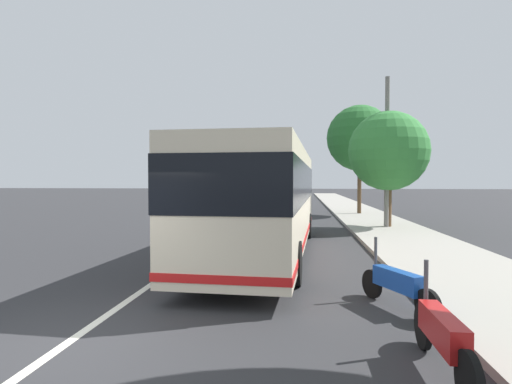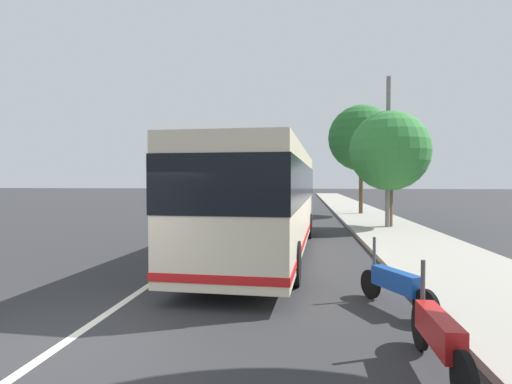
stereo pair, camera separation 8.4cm
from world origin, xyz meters
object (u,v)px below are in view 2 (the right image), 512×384
car_side_street (232,201)px  coach_bus (266,195)px  utility_pole (388,153)px  motorcycle_far_end (395,285)px  roadside_tree_far_block (361,138)px  car_ahead_same_lane (244,198)px  roadside_tree_mid_block (390,151)px  motorcycle_mid_row (438,337)px

car_side_street → coach_bus: bearing=10.9°
utility_pole → motorcycle_far_end: bearing=169.4°
car_side_street → roadside_tree_far_block: 11.21m
coach_bus → car_ahead_same_lane: coach_bus is taller
roadside_tree_far_block → car_ahead_same_lane: bearing=43.8°
roadside_tree_mid_block → roadside_tree_far_block: size_ratio=0.77×
car_ahead_same_lane → car_side_street: car_side_street is taller
coach_bus → roadside_tree_far_block: bearing=-15.4°
coach_bus → car_ahead_same_lane: 25.06m
roadside_tree_mid_block → motorcycle_mid_row: bearing=170.7°
car_side_street → roadside_tree_mid_block: (-11.88, -9.71, 3.00)m
roadside_tree_mid_block → roadside_tree_far_block: (7.85, 0.24, 1.42)m
coach_bus → car_side_street: (19.06, 4.46, -1.14)m
coach_bus → utility_pole: bearing=-33.3°
roadside_tree_mid_block → motorcycle_far_end: bearing=169.1°
motorcycle_far_end → car_side_street: size_ratio=0.45×
coach_bus → car_ahead_same_lane: (24.67, 4.25, -1.15)m
car_ahead_same_lane → car_side_street: bearing=-1.8°
utility_pole → roadside_tree_mid_block: bearing=-28.3°
coach_bus → utility_pole: size_ratio=1.66×
motorcycle_mid_row → roadside_tree_mid_block: 15.57m
utility_pole → coach_bus: bearing=143.6°
motorcycle_far_end → roadside_tree_mid_block: (12.48, -2.41, 3.28)m
coach_bus → car_side_street: size_ratio=2.80×
motorcycle_far_end → car_side_street: (24.36, 7.30, 0.27)m
roadside_tree_far_block → utility_pole: bearing=-179.0°
motorcycle_far_end → car_ahead_same_lane: size_ratio=0.44×
coach_bus → roadside_tree_far_block: size_ratio=1.63×
car_ahead_same_lane → roadside_tree_far_block: (-9.64, -9.26, 4.43)m
utility_pole → motorcycle_mid_row: bearing=171.0°
roadside_tree_far_block → utility_pole: (-8.04, -0.14, -1.55)m
car_side_street → roadside_tree_mid_block: 15.64m
motorcycle_far_end → car_ahead_same_lane: car_ahead_same_lane is taller
roadside_tree_mid_block → utility_pole: (-0.19, 0.10, -0.12)m
motorcycle_far_end → car_side_street: car_side_street is taller
coach_bus → motorcycle_far_end: coach_bus is taller
motorcycle_mid_row → roadside_tree_far_block: size_ratio=0.30×
motorcycle_mid_row → car_side_street: (26.92, 7.25, 0.25)m
car_ahead_same_lane → car_side_street: size_ratio=1.03×
car_ahead_same_lane → roadside_tree_mid_block: roadside_tree_mid_block is taller
car_ahead_same_lane → motorcycle_mid_row: bearing=12.6°
coach_bus → motorcycle_mid_row: (-7.85, -2.79, -1.39)m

